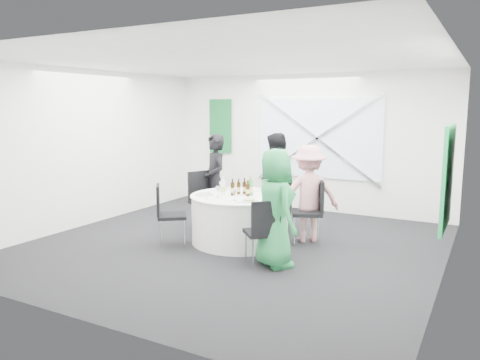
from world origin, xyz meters
The scene contains 47 objects.
floor centered at (0.00, 0.00, 0.00)m, with size 6.00×6.00×0.00m, color black.
ceiling centered at (0.00, 0.00, 2.80)m, with size 6.00×6.00×0.00m, color silver.
wall_back centered at (0.00, 3.00, 1.40)m, with size 6.00×6.00×0.00m, color white.
wall_front centered at (0.00, -3.00, 1.40)m, with size 6.00×6.00×0.00m, color white.
wall_left centered at (-3.00, 0.00, 1.40)m, with size 6.00×6.00×0.00m, color white.
wall_right centered at (3.00, 0.00, 1.40)m, with size 6.00×6.00×0.00m, color white.
window_panel centered at (0.30, 2.96, 1.50)m, with size 2.60×0.03×1.60m, color silver.
window_brace_a centered at (0.30, 2.92, 1.50)m, with size 0.05×0.05×3.16m, color silver.
window_brace_b centered at (0.30, 2.92, 1.50)m, with size 0.05×0.05×3.16m, color silver.
green_banner centered at (-2.00, 2.95, 1.70)m, with size 0.55×0.04×1.20m, color #125A29.
green_sign centered at (2.94, 0.60, 1.20)m, with size 0.05×1.20×1.40m, color #1B964A.
banquet_table centered at (0.00, 0.20, 0.38)m, with size 1.56×1.56×0.76m.
chair_back centered at (0.20, 1.30, 0.47)m, with size 0.43×0.44×0.82m.
chair_back_left centered at (-0.96, 0.60, 0.60)m, with size 0.61×0.60×1.02m.
chair_back_right centered at (1.04, 0.68, 0.59)m, with size 0.61×0.61×1.01m.
chair_front_right centered at (0.83, -0.68, 0.54)m, with size 0.59×0.59×0.92m.
chair_front_left centered at (-0.92, -0.50, 0.56)m, with size 0.61×0.61×0.95m.
person_man_back_left centered at (-0.88, 0.88, 0.83)m, with size 0.60×0.40×1.66m, color black.
person_man_back centered at (0.05, 1.40, 0.84)m, with size 0.82×0.45×1.68m, color black.
person_woman_pink centered at (0.92, 0.78, 0.77)m, with size 1.00×0.46×1.54m, color pink.
person_woman_green centered at (0.94, -0.56, 0.80)m, with size 0.78×0.51×1.59m, color #268B48.
plate_back centered at (0.05, 0.72, 0.77)m, with size 0.29×0.29×0.01m.
plate_back_left centered at (-0.48, 0.51, 0.77)m, with size 0.25×0.25×0.01m.
plate_back_right centered at (0.45, 0.55, 0.78)m, with size 0.29×0.29×0.04m.
plate_front_right centered at (0.37, -0.18, 0.78)m, with size 0.25×0.25×0.04m.
plate_front_left centered at (-0.48, -0.09, 0.77)m, with size 0.28×0.28×0.01m.
napkin centered at (-0.47, -0.08, 0.80)m, with size 0.18×0.12×0.05m, color white.
beer_bottle_a centered at (-0.06, 0.26, 0.86)m, with size 0.06×0.06×0.25m.
beer_bottle_b centered at (0.02, 0.32, 0.86)m, with size 0.06×0.06×0.26m.
beer_bottle_c centered at (0.15, 0.18, 0.85)m, with size 0.06×0.06×0.25m.
beer_bottle_d centered at (-0.09, 0.12, 0.86)m, with size 0.06×0.06×0.27m.
green_water_bottle centered at (0.16, 0.26, 0.88)m, with size 0.08×0.08×0.30m.
clear_water_bottle centered at (-0.25, 0.09, 0.87)m, with size 0.08×0.08×0.29m.
wine_glass_a centered at (-0.20, 0.47, 0.88)m, with size 0.07×0.07×0.17m.
wine_glass_b centered at (-0.21, -0.11, 0.88)m, with size 0.07×0.07×0.17m.
wine_glass_c centered at (0.13, -0.21, 0.88)m, with size 0.07×0.07×0.17m.
wine_glass_d centered at (-0.41, 0.30, 0.88)m, with size 0.07×0.07×0.17m.
fork_a centered at (0.56, 0.34, 0.76)m, with size 0.01×0.15×0.01m, color silver.
knife_a centered at (0.40, 0.61, 0.76)m, with size 0.01×0.15×0.01m, color silver.
fork_b centered at (0.28, -0.30, 0.76)m, with size 0.01×0.15×0.01m, color silver.
knife_b centered at (0.55, 0.03, 0.76)m, with size 0.01×0.15×0.01m, color silver.
fork_c centered at (-0.37, 0.64, 0.76)m, with size 0.01×0.15×0.01m, color silver.
knife_c centered at (-0.55, 0.36, 0.76)m, with size 0.01×0.15×0.01m, color silver.
fork_d centered at (-0.53, -0.01, 0.76)m, with size 0.01×0.15×0.01m, color silver.
knife_d centered at (-0.31, -0.28, 0.76)m, with size 0.01×0.15×0.01m, color silver.
fork_e centered at (0.22, 0.73, 0.76)m, with size 0.01×0.15×0.01m, color silver.
knife_e centered at (-0.17, 0.75, 0.76)m, with size 0.01×0.15×0.01m, color silver.
Camera 1 is at (3.45, -6.14, 2.13)m, focal length 35.00 mm.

